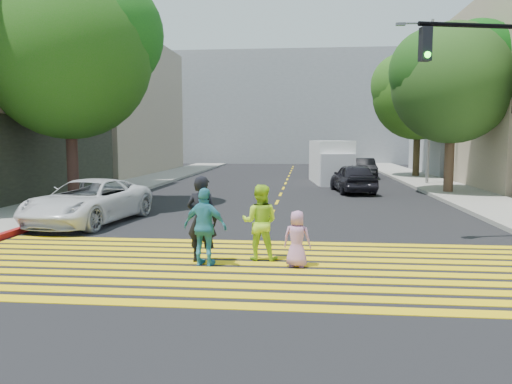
# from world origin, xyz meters

# --- Properties ---
(ground) EXTENTS (120.00, 120.00, 0.00)m
(ground) POSITION_xyz_m (0.00, 0.00, 0.00)
(ground) COLOR black
(sidewalk_left) EXTENTS (3.00, 40.00, 0.15)m
(sidewalk_left) POSITION_xyz_m (-8.50, 22.00, 0.07)
(sidewalk_left) COLOR gray
(sidewalk_left) RESTS_ON ground
(sidewalk_right) EXTENTS (3.00, 60.00, 0.15)m
(sidewalk_right) POSITION_xyz_m (8.50, 15.00, 0.07)
(sidewalk_right) COLOR gray
(sidewalk_right) RESTS_ON ground
(curb_red) EXTENTS (0.20, 8.00, 0.16)m
(curb_red) POSITION_xyz_m (-6.90, 6.00, 0.08)
(curb_red) COLOR maroon
(curb_red) RESTS_ON ground
(crosswalk) EXTENTS (13.40, 5.30, 0.01)m
(crosswalk) POSITION_xyz_m (0.00, 1.28, 0.01)
(crosswalk) COLOR yellow
(crosswalk) RESTS_ON ground
(lane_line) EXTENTS (0.12, 34.40, 0.01)m
(lane_line) POSITION_xyz_m (0.00, 22.50, 0.01)
(lane_line) COLOR yellow
(lane_line) RESTS_ON ground
(building_left_tan) EXTENTS (12.00, 16.00, 10.00)m
(building_left_tan) POSITION_xyz_m (-16.00, 28.00, 5.00)
(building_left_tan) COLOR tan
(building_left_tan) RESTS_ON ground
(building_right_grey) EXTENTS (10.00, 10.00, 10.00)m
(building_right_grey) POSITION_xyz_m (15.00, 30.00, 5.00)
(building_right_grey) COLOR gray
(building_right_grey) RESTS_ON ground
(backdrop_block) EXTENTS (30.00, 8.00, 12.00)m
(backdrop_block) POSITION_xyz_m (0.00, 48.00, 6.00)
(backdrop_block) COLOR gray
(backdrop_block) RESTS_ON ground
(tree_left) EXTENTS (8.10, 8.00, 9.12)m
(tree_left) POSITION_xyz_m (-7.81, 9.84, 6.15)
(tree_left) COLOR #47261E
(tree_left) RESTS_ON ground
(tree_right_near) EXTENTS (6.40, 5.87, 8.25)m
(tree_right_near) POSITION_xyz_m (8.10, 15.78, 5.58)
(tree_right_near) COLOR #4A2B23
(tree_right_near) RESTS_ON ground
(tree_right_far) EXTENTS (6.83, 6.25, 8.84)m
(tree_right_far) POSITION_xyz_m (8.78, 26.05, 5.97)
(tree_right_far) COLOR black
(tree_right_far) RESTS_ON ground
(pedestrian_man) EXTENTS (0.77, 0.59, 1.90)m
(pedestrian_man) POSITION_xyz_m (-1.03, 1.57, 0.95)
(pedestrian_man) COLOR black
(pedestrian_man) RESTS_ON ground
(pedestrian_woman) EXTENTS (0.87, 0.71, 1.68)m
(pedestrian_woman) POSITION_xyz_m (0.19, 1.95, 0.84)
(pedestrian_woman) COLOR #B4ED28
(pedestrian_woman) RESTS_ON ground
(pedestrian_child) EXTENTS (0.64, 0.48, 1.19)m
(pedestrian_child) POSITION_xyz_m (1.02, 1.40, 0.60)
(pedestrian_child) COLOR #C382B2
(pedestrian_child) RESTS_ON ground
(pedestrian_extra) EXTENTS (1.04, 0.62, 1.66)m
(pedestrian_extra) POSITION_xyz_m (-0.91, 1.33, 0.83)
(pedestrian_extra) COLOR teal
(pedestrian_extra) RESTS_ON ground
(white_sedan) EXTENTS (2.99, 5.28, 1.39)m
(white_sedan) POSITION_xyz_m (-5.67, 6.19, 0.70)
(white_sedan) COLOR silver
(white_sedan) RESTS_ON ground
(dark_car_near) EXTENTS (2.24, 4.47, 1.46)m
(dark_car_near) POSITION_xyz_m (3.55, 16.20, 0.73)
(dark_car_near) COLOR black
(dark_car_near) RESTS_ON ground
(silver_car) EXTENTS (2.02, 4.85, 1.40)m
(silver_car) POSITION_xyz_m (3.68, 30.47, 0.70)
(silver_car) COLOR gray
(silver_car) RESTS_ON ground
(dark_car_parked) EXTENTS (1.44, 4.07, 1.34)m
(dark_car_parked) POSITION_xyz_m (5.19, 25.99, 0.67)
(dark_car_parked) COLOR black
(dark_car_parked) RESTS_ON ground
(white_van) EXTENTS (2.56, 5.58, 2.55)m
(white_van) POSITION_xyz_m (2.73, 21.50, 1.21)
(white_van) COLOR white
(white_van) RESTS_ON ground
(street_lamp) EXTENTS (2.09, 0.32, 9.24)m
(street_lamp) POSITION_xyz_m (7.90, 20.26, 5.31)
(street_lamp) COLOR gray
(street_lamp) RESTS_ON ground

